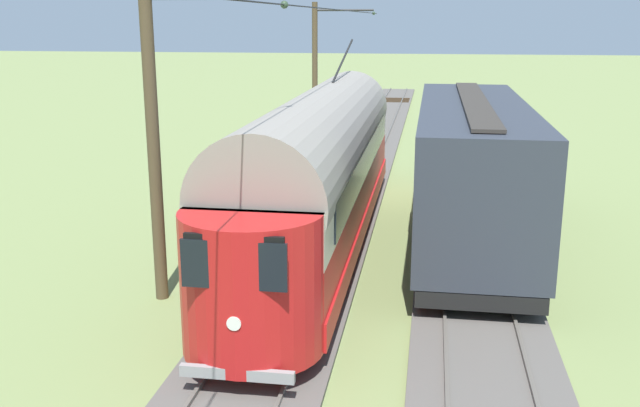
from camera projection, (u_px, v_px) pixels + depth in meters
name	position (u px, v px, depth m)	size (l,w,h in m)	color
ground_plane	(402.00, 197.00, 25.61)	(220.00, 220.00, 0.00)	olive
track_streetcar_siding	(461.00, 195.00, 25.58)	(2.80, 80.00, 0.18)	#56514C
track_adjacent_siding	(346.00, 191.00, 26.20)	(2.80, 80.00, 0.18)	#56514C
vintage_streetcar	(321.00, 164.00, 19.86)	(2.65, 18.10, 5.29)	red
boxcar_adjacent	(471.00, 167.00, 20.05)	(2.96, 12.22, 3.85)	#2D333D
catenary_pole_foreground	(317.00, 70.00, 36.12)	(3.15, 0.28, 7.01)	#4C3D28
catenary_pole_mid_near	(157.00, 138.00, 15.41)	(3.15, 0.28, 7.01)	#4C3D28
overhead_wire_run	(290.00, 5.00, 15.08)	(2.95, 47.30, 0.18)	black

